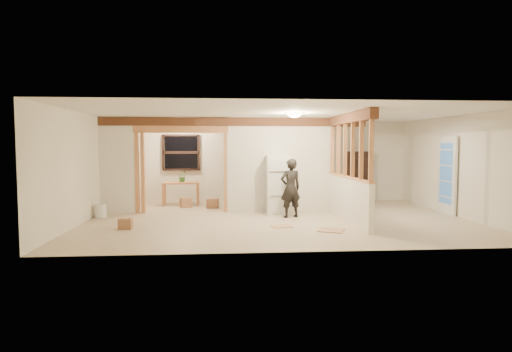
{
  "coord_description": "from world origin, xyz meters",
  "views": [
    {
      "loc": [
        -1.3,
        -10.12,
        1.74
      ],
      "look_at": [
        -0.5,
        0.4,
        1.01
      ],
      "focal_mm": 30.0,
      "sensor_mm": 36.0,
      "label": 1
    }
  ],
  "objects": [
    {
      "name": "wall_left",
      "position": [
        -4.5,
        0.0,
        1.25
      ],
      "size": [
        0.01,
        6.5,
        2.5
      ],
      "primitive_type": "cube",
      "color": "white",
      "rests_on": "floor"
    },
    {
      "name": "wall_front",
      "position": [
        0.0,
        -3.25,
        1.25
      ],
      "size": [
        9.0,
        0.01,
        2.5
      ],
      "primitive_type": "cube",
      "color": "white",
      "rests_on": "floor"
    },
    {
      "name": "pony_wall",
      "position": [
        1.6,
        -0.4,
        0.5
      ],
      "size": [
        0.12,
        3.2,
        1.0
      ],
      "primitive_type": "cube",
      "color": "silver",
      "rests_on": "floor"
    },
    {
      "name": "floor",
      "position": [
        0.0,
        0.0,
        -0.01
      ],
      "size": [
        9.0,
        6.5,
        0.01
      ],
      "primitive_type": "cube",
      "color": "#C9B396",
      "rests_on": "ground"
    },
    {
      "name": "woman",
      "position": [
        0.33,
        0.16,
        0.72
      ],
      "size": [
        0.6,
        0.48,
        1.44
      ],
      "primitive_type": "imported",
      "rotation": [
        0.0,
        0.0,
        3.42
      ],
      "color": "black",
      "rests_on": "floor"
    },
    {
      "name": "french_door",
      "position": [
        4.42,
        0.4,
        1.0
      ],
      "size": [
        0.12,
        0.86,
        2.0
      ],
      "primitive_type": "cube",
      "color": "white",
      "rests_on": "floor"
    },
    {
      "name": "partition_center",
      "position": [
        0.2,
        1.2,
        1.25
      ],
      "size": [
        2.8,
        0.12,
        2.5
      ],
      "primitive_type": "cube",
      "color": "silver",
      "rests_on": "floor"
    },
    {
      "name": "potted_plant",
      "position": [
        -2.51,
        2.66,
        0.85
      ],
      "size": [
        0.35,
        0.33,
        0.33
      ],
      "primitive_type": "imported",
      "rotation": [
        0.0,
        0.0,
        -0.27
      ],
      "color": "#236127",
      "rests_on": "work_table"
    },
    {
      "name": "header_beam_right",
      "position": [
        1.6,
        -0.4,
        2.38
      ],
      "size": [
        0.18,
        3.3,
        0.22
      ],
      "primitive_type": "cube",
      "color": "brown",
      "rests_on": "ceiling"
    },
    {
      "name": "bookshelf",
      "position": [
        2.97,
        3.05,
        0.79
      ],
      "size": [
        0.79,
        0.26,
        1.58
      ],
      "primitive_type": "cube",
      "color": "black",
      "rests_on": "floor"
    },
    {
      "name": "header_beam_back",
      "position": [
        -1.0,
        1.2,
        2.38
      ],
      "size": [
        7.0,
        0.18,
        0.22
      ],
      "primitive_type": "cube",
      "color": "brown",
      "rests_on": "ceiling"
    },
    {
      "name": "floor_panel_far",
      "position": [
        -0.05,
        -1.01,
        0.01
      ],
      "size": [
        0.5,
        0.43,
        0.01
      ],
      "primitive_type": "cube",
      "rotation": [
        0.0,
        0.0,
        0.19
      ],
      "color": "tan",
      "rests_on": "floor"
    },
    {
      "name": "floor_panel_near",
      "position": [
        0.92,
        -1.53,
        0.01
      ],
      "size": [
        0.66,
        0.66,
        0.02
      ],
      "primitive_type": "cube",
      "rotation": [
        0.0,
        0.0,
        -0.42
      ],
      "color": "tan",
      "rests_on": "floor"
    },
    {
      "name": "ceiling_dome_main",
      "position": [
        0.3,
        -0.5,
        2.48
      ],
      "size": [
        0.36,
        0.36,
        0.16
      ],
      "primitive_type": "ellipsoid",
      "color": "#FFEABF",
      "rests_on": "ceiling"
    },
    {
      "name": "stud_partition",
      "position": [
        1.6,
        -0.4,
        1.66
      ],
      "size": [
        0.14,
        3.2,
        1.32
      ],
      "primitive_type": "cube",
      "color": "tan",
      "rests_on": "pony_wall"
    },
    {
      "name": "ceiling",
      "position": [
        0.0,
        0.0,
        2.5
      ],
      "size": [
        9.0,
        6.5,
        0.01
      ],
      "primitive_type": "cube",
      "color": "white"
    },
    {
      "name": "box_util_a",
      "position": [
        -1.61,
        1.92,
        0.13
      ],
      "size": [
        0.36,
        0.33,
        0.27
      ],
      "primitive_type": "cube",
      "rotation": [
        0.0,
        0.0,
        -0.21
      ],
      "color": "#A5704F",
      "rests_on": "floor"
    },
    {
      "name": "window_back",
      "position": [
        -2.6,
        3.17,
        1.55
      ],
      "size": [
        1.12,
        0.1,
        1.1
      ],
      "primitive_type": "cube",
      "color": "black",
      "rests_on": "wall_back"
    },
    {
      "name": "box_front",
      "position": [
        -3.37,
        -1.0,
        0.11
      ],
      "size": [
        0.28,
        0.23,
        0.22
      ],
      "primitive_type": "cube",
      "rotation": [
        0.0,
        0.0,
        -0.02
      ],
      "color": "#A5704F",
      "rests_on": "floor"
    },
    {
      "name": "wall_back",
      "position": [
        0.0,
        3.25,
        1.25
      ],
      "size": [
        9.0,
        0.01,
        2.5
      ],
      "primitive_type": "cube",
      "color": "white",
      "rests_on": "floor"
    },
    {
      "name": "partition_left_stub",
      "position": [
        -4.05,
        1.2,
        1.25
      ],
      "size": [
        0.9,
        0.12,
        2.5
      ],
      "primitive_type": "cube",
      "color": "silver",
      "rests_on": "floor"
    },
    {
      "name": "refrigerator",
      "position": [
        0.11,
        0.84,
        0.75
      ],
      "size": [
        0.62,
        0.6,
        1.5
      ],
      "primitive_type": "cube",
      "color": "silver",
      "rests_on": "floor"
    },
    {
      "name": "wall_right",
      "position": [
        4.5,
        0.0,
        1.25
      ],
      "size": [
        0.01,
        6.5,
        2.5
      ],
      "primitive_type": "cube",
      "color": "white",
      "rests_on": "floor"
    },
    {
      "name": "shop_vac",
      "position": [
        -4.2,
        2.82,
        0.29
      ],
      "size": [
        0.48,
        0.48,
        0.58
      ],
      "primitive_type": "cylinder",
      "rotation": [
        0.0,
        0.0,
        -0.1
      ],
      "color": "#A52008",
      "rests_on": "floor"
    },
    {
      "name": "bucket",
      "position": [
        -4.3,
        0.47,
        0.17
      ],
      "size": [
        0.28,
        0.28,
        0.33
      ],
      "primitive_type": "cylinder",
      "rotation": [
        0.0,
        0.0,
        -0.06
      ],
      "color": "white",
      "rests_on": "floor"
    },
    {
      "name": "ceiling_dome_util",
      "position": [
        -2.5,
        2.3,
        2.48
      ],
      "size": [
        0.32,
        0.32,
        0.14
      ],
      "primitive_type": "ellipsoid",
      "color": "#FFEABF",
      "rests_on": "ceiling"
    },
    {
      "name": "doorway_frame",
      "position": [
        -2.4,
        1.2,
        1.1
      ],
      "size": [
        2.46,
        0.14,
        2.2
      ],
      "primitive_type": "cube",
      "color": "tan",
      "rests_on": "floor"
    },
    {
      "name": "work_table",
      "position": [
        -2.56,
        2.57,
        0.34
      ],
      "size": [
        1.11,
        0.59,
        0.68
      ],
      "primitive_type": "cube",
      "rotation": [
        0.0,
        0.0,
        0.05
      ],
      "color": "tan",
      "rests_on": "floor"
    },
    {
      "name": "box_util_b",
      "position": [
        -2.39,
        2.13,
        0.14
      ],
      "size": [
        0.37,
        0.37,
        0.27
      ],
      "primitive_type": "cube",
      "rotation": [
        0.0,
        0.0,
        0.35
      ],
      "color": "#A5704F",
      "rests_on": "floor"
    },
    {
      "name": "hanging_bulb",
      "position": [
        -2.0,
        1.6,
        2.18
      ],
      "size": [
        0.07,
        0.07,
        0.07
      ],
      "primitive_type": "ellipsoid",
      "color": "#FFD88C",
      "rests_on": "ceiling"
    }
  ]
}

